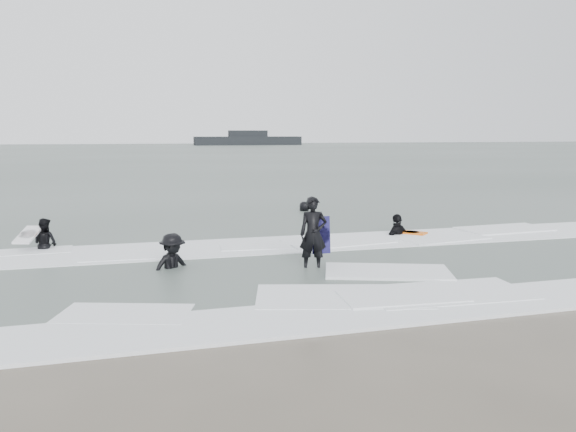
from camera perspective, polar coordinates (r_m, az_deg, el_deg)
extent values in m
plane|color=brown|center=(11.55, 6.38, -9.00)|extent=(320.00, 320.00, 0.00)
plane|color=#47544C|center=(90.42, -12.21, 6.18)|extent=(320.00, 320.00, 0.00)
imported|color=black|center=(14.31, 2.55, -5.50)|extent=(0.76, 0.57, 1.89)
imported|color=black|center=(18.03, -23.39, -3.27)|extent=(0.94, 0.91, 1.53)
imported|color=black|center=(14.54, -11.62, -5.44)|extent=(1.34, 1.13, 1.80)
imported|color=black|center=(19.19, 11.04, -2.04)|extent=(1.21, 0.91, 1.91)
imported|color=black|center=(24.49, 1.68, 0.39)|extent=(0.92, 0.76, 1.62)
cube|color=white|center=(11.01, 7.52, -9.72)|extent=(30.03, 2.32, 0.07)
cube|color=white|center=(17.09, -0.85, -3.02)|extent=(30.00, 2.60, 0.09)
cube|color=black|center=(149.69, -4.09, 7.63)|extent=(28.08, 5.01, 2.21)
cube|color=black|center=(149.67, -4.10, 8.36)|extent=(10.03, 3.01, 1.60)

